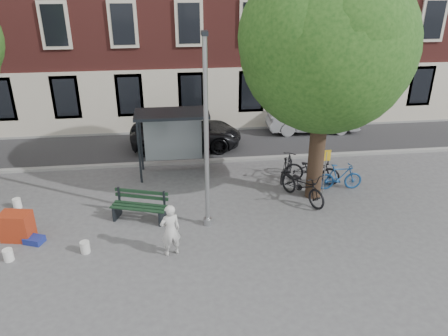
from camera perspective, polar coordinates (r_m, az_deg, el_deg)
ground at (r=14.42m, az=-2.11°, el=-7.39°), size 90.00×90.00×0.00m
road at (r=20.67m, az=-3.82°, el=2.96°), size 40.00×4.00×0.01m
curb_near at (r=18.80m, az=-3.45°, el=0.87°), size 40.00×0.25×0.12m
curb_far at (r=22.51m, az=-4.14°, el=4.97°), size 40.00×0.25×0.12m
lamppost at (r=13.15m, az=-2.30°, el=2.94°), size 0.28×0.35×6.11m
tree_right at (r=14.58m, az=13.58°, el=16.03°), size 5.76×5.60×8.20m
bus_shelter at (r=17.26m, az=-5.43°, el=5.21°), size 2.85×1.45×2.62m
painter at (r=12.70m, az=-7.02°, el=-8.09°), size 0.69×0.56×1.64m
bench at (r=14.76m, az=-10.94°, el=-5.07°), size 1.94×1.13×0.95m
bike_a at (r=17.20m, az=11.48°, el=-0.19°), size 2.21×1.53×1.10m
bike_b at (r=16.92m, az=14.87°, el=-1.12°), size 1.74×0.57×1.03m
bike_c at (r=15.81m, az=10.25°, el=-2.30°), size 1.67×2.32×1.16m
bike_d at (r=17.29m, az=8.20°, el=0.09°), size 1.27×1.75×1.04m
car_dark at (r=20.29m, az=-4.96°, el=4.61°), size 5.12×2.47×1.41m
car_silver at (r=22.69m, az=11.42°, el=6.55°), size 4.64×1.76×1.51m
red_stand at (r=14.90m, az=-25.45°, el=-6.88°), size 1.00×0.76×0.90m
blue_crate at (r=14.68m, az=-23.54°, el=-8.60°), size 0.66×0.57×0.20m
bucket_a at (r=14.15m, az=-26.35°, el=-10.14°), size 0.35×0.35×0.36m
bucket_b at (r=13.66m, az=-17.69°, el=-9.82°), size 0.36×0.36×0.36m
bucket_c at (r=16.87m, az=-25.41°, el=-4.20°), size 0.30×0.30×0.36m
notice_sign at (r=16.01m, az=13.13°, el=0.58°), size 0.31×0.04×1.80m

